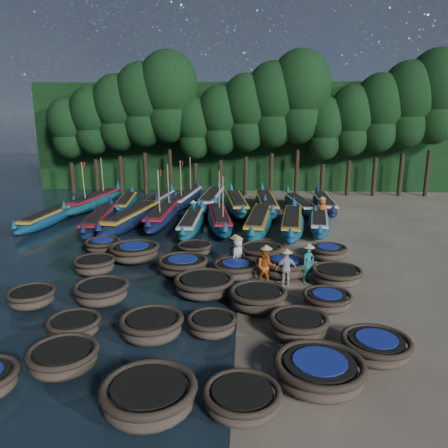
# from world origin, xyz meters

# --- Properties ---
(ground) EXTENTS (120.00, 120.00, 0.00)m
(ground) POSITION_xyz_m (0.00, 0.00, 0.00)
(ground) COLOR gray
(ground) RESTS_ON ground
(foliage_wall) EXTENTS (40.00, 3.00, 10.00)m
(foliage_wall) POSITION_xyz_m (0.00, 23.50, 5.00)
(foliage_wall) COLOR black
(foliage_wall) RESTS_ON ground
(coracle_1) EXTENTS (2.14, 2.14, 0.72)m
(coracle_1) POSITION_xyz_m (-4.88, -8.65, 0.41)
(coracle_1) COLOR brown
(coracle_1) RESTS_ON ground
(coracle_2) EXTENTS (2.46, 2.46, 0.84)m
(coracle_2) POSITION_xyz_m (-2.03, -10.34, 0.48)
(coracle_2) COLOR brown
(coracle_2) RESTS_ON ground
(coracle_3) EXTENTS (2.38, 2.38, 0.65)m
(coracle_3) POSITION_xyz_m (0.25, -10.15, 0.37)
(coracle_3) COLOR brown
(coracle_3) RESTS_ON ground
(coracle_4) EXTENTS (2.88, 2.88, 0.82)m
(coracle_4) POSITION_xyz_m (2.31, -9.02, 0.47)
(coracle_4) COLOR brown
(coracle_4) RESTS_ON ground
(coracle_5) EXTENTS (2.06, 2.06, 0.66)m
(coracle_5) POSITION_xyz_m (-5.36, -6.67, 0.38)
(coracle_5) COLOR brown
(coracle_5) RESTS_ON ground
(coracle_6) EXTENTS (2.33, 2.33, 0.81)m
(coracle_6) POSITION_xyz_m (-2.75, -6.69, 0.46)
(coracle_6) COLOR brown
(coracle_6) RESTS_ON ground
(coracle_7) EXTENTS (1.79, 1.79, 0.65)m
(coracle_7) POSITION_xyz_m (-0.81, -6.28, 0.37)
(coracle_7) COLOR brown
(coracle_7) RESTS_ON ground
(coracle_8) EXTENTS (2.01, 2.01, 0.80)m
(coracle_8) POSITION_xyz_m (2.05, -6.39, 0.46)
(coracle_8) COLOR brown
(coracle_8) RESTS_ON ground
(coracle_9) EXTENTS (2.32, 2.32, 0.72)m
(coracle_9) POSITION_xyz_m (4.23, -7.54, 0.41)
(coracle_9) COLOR brown
(coracle_9) RESTS_ON ground
(coracle_10) EXTENTS (2.14, 2.14, 0.70)m
(coracle_10) POSITION_xyz_m (-7.87, -4.53, 0.40)
(coracle_10) COLOR brown
(coracle_10) RESTS_ON ground
(coracle_11) EXTENTS (2.35, 2.35, 0.83)m
(coracle_11) POSITION_xyz_m (-5.29, -4.08, 0.48)
(coracle_11) COLOR brown
(coracle_11) RESTS_ON ground
(coracle_12) EXTENTS (2.82, 2.82, 0.81)m
(coracle_12) POSITION_xyz_m (-1.39, -3.11, 0.46)
(coracle_12) COLOR brown
(coracle_12) RESTS_ON ground
(coracle_13) EXTENTS (2.52, 2.52, 0.80)m
(coracle_13) POSITION_xyz_m (0.77, -4.24, 0.46)
(coracle_13) COLOR brown
(coracle_13) RESTS_ON ground
(coracle_14) EXTENTS (2.02, 2.02, 0.66)m
(coracle_14) POSITION_xyz_m (3.36, -4.12, 0.38)
(coracle_14) COLOR brown
(coracle_14) RESTS_ON ground
(coracle_15) EXTENTS (1.93, 1.93, 0.76)m
(coracle_15) POSITION_xyz_m (-6.67, -0.91, 0.44)
(coracle_15) COLOR brown
(coracle_15) RESTS_ON ground
(coracle_16) EXTENTS (2.53, 2.53, 0.81)m
(coracle_16) POSITION_xyz_m (-2.59, -0.82, 0.47)
(coracle_16) COLOR brown
(coracle_16) RESTS_ON ground
(coracle_17) EXTENTS (2.46, 2.46, 0.77)m
(coracle_17) POSITION_xyz_m (-0.17, -1.11, 0.44)
(coracle_17) COLOR brown
(coracle_17) RESTS_ON ground
(coracle_18) EXTENTS (2.53, 2.53, 0.83)m
(coracle_18) POSITION_xyz_m (2.05, -0.78, 0.48)
(coracle_18) COLOR brown
(coracle_18) RESTS_ON ground
(coracle_19) EXTENTS (2.32, 2.32, 0.75)m
(coracle_19) POSITION_xyz_m (4.20, -1.60, 0.43)
(coracle_19) COLOR brown
(coracle_19) RESTS_ON ground
(coracle_20) EXTENTS (2.22, 2.22, 0.71)m
(coracle_20) POSITION_xyz_m (-7.32, 2.25, 0.41)
(coracle_20) COLOR brown
(coracle_20) RESTS_ON ground
(coracle_21) EXTENTS (2.50, 2.50, 0.85)m
(coracle_21) POSITION_xyz_m (-5.28, 0.93, 0.49)
(coracle_21) COLOR brown
(coracle_21) RESTS_ON ground
(coracle_22) EXTENTS (2.03, 2.03, 0.63)m
(coracle_22) POSITION_xyz_m (-2.41, 2.09, 0.36)
(coracle_22) COLOR brown
(coracle_22) RESTS_ON ground
(coracle_23) EXTENTS (2.60, 2.60, 0.82)m
(coracle_23) POSITION_xyz_m (1.05, 1.29, 0.47)
(coracle_23) COLOR brown
(coracle_23) RESTS_ON ground
(coracle_24) EXTENTS (2.02, 2.02, 0.70)m
(coracle_24) POSITION_xyz_m (4.43, 1.79, 0.40)
(coracle_24) COLOR brown
(coracle_24) RESTS_ON ground
(long_boat_0) EXTENTS (1.97, 7.80, 1.38)m
(long_boat_0) POSITION_xyz_m (-12.80, 7.73, 0.52)
(long_boat_0) COLOR navy
(long_boat_0) RESTS_ON ground
(long_boat_1) EXTENTS (2.35, 8.27, 1.46)m
(long_boat_1) POSITION_xyz_m (-9.17, 7.13, 0.56)
(long_boat_1) COLOR #0F1E38
(long_boat_1) RESTS_ON ground
(long_boat_2) EXTENTS (3.11, 9.08, 1.62)m
(long_boat_2) POSITION_xyz_m (-7.17, 7.67, 0.62)
(long_boat_2) COLOR #0F1E38
(long_boat_2) RESTS_ON ground
(long_boat_3) EXTENTS (1.76, 9.01, 3.83)m
(long_boat_3) POSITION_xyz_m (-5.30, 8.73, 0.61)
(long_boat_3) COLOR #0F1E38
(long_boat_3) RESTS_ON ground
(long_boat_4) EXTENTS (1.39, 7.81, 1.37)m
(long_boat_4) POSITION_xyz_m (-3.21, 6.97, 0.52)
(long_boat_4) COLOR #0F5157
(long_boat_4) RESTS_ON ground
(long_boat_5) EXTENTS (2.65, 8.33, 3.57)m
(long_boat_5) POSITION_xyz_m (-1.50, 7.84, 0.57)
(long_boat_5) COLOR navy
(long_boat_5) RESTS_ON ground
(long_boat_6) EXTENTS (2.61, 8.94, 1.58)m
(long_boat_6) POSITION_xyz_m (1.05, 7.18, 0.60)
(long_boat_6) COLOR #0F5157
(long_boat_6) RESTS_ON ground
(long_boat_7) EXTENTS (2.48, 8.49, 1.50)m
(long_boat_7) POSITION_xyz_m (3.12, 7.07, 0.57)
(long_boat_7) COLOR navy
(long_boat_7) RESTS_ON ground
(long_boat_8) EXTENTS (2.42, 7.60, 1.35)m
(long_boat_8) POSITION_xyz_m (4.91, 7.76, 0.51)
(long_boat_8) COLOR navy
(long_boat_8) RESTS_ON ground
(long_boat_9) EXTENTS (2.83, 8.91, 3.82)m
(long_boat_9) POSITION_xyz_m (-11.55, 13.13, 0.61)
(long_boat_9) COLOR #0F5157
(long_boat_9) RESTS_ON ground
(long_boat_10) EXTENTS (2.16, 7.39, 1.31)m
(long_boat_10) POSITION_xyz_m (-9.04, 12.93, 0.50)
(long_boat_10) COLOR navy
(long_boat_10) RESTS_ON ground
(long_boat_11) EXTENTS (2.24, 7.58, 1.34)m
(long_boat_11) POSITION_xyz_m (-6.72, 13.89, 0.51)
(long_boat_11) COLOR #0F5157
(long_boat_11) RESTS_ON ground
(long_boat_12) EXTENTS (2.58, 8.89, 3.80)m
(long_boat_12) POSITION_xyz_m (-4.64, 14.51, 0.60)
(long_boat_12) COLOR #0F1E38
(long_boat_12) RESTS_ON ground
(long_boat_13) EXTENTS (2.21, 9.11, 1.61)m
(long_boat_13) POSITION_xyz_m (-2.54, 14.18, 0.61)
(long_boat_13) COLOR navy
(long_boat_13) RESTS_ON ground
(long_boat_14) EXTENTS (2.69, 8.82, 1.57)m
(long_boat_14) POSITION_xyz_m (-0.53, 12.68, 0.60)
(long_boat_14) COLOR #0F5157
(long_boat_14) RESTS_ON ground
(long_boat_15) EXTENTS (2.03, 9.13, 1.61)m
(long_boat_15) POSITION_xyz_m (1.73, 12.78, 0.61)
(long_boat_15) COLOR navy
(long_boat_15) RESTS_ON ground
(long_boat_16) EXTENTS (2.58, 7.92, 1.41)m
(long_boat_16) POSITION_xyz_m (4.22, 12.85, 0.54)
(long_boat_16) COLOR #0F5157
(long_boat_16) RESTS_ON ground
(long_boat_17) EXTENTS (1.54, 8.14, 1.43)m
(long_boat_17) POSITION_xyz_m (6.13, 13.33, 0.55)
(long_boat_17) COLOR #0F1E38
(long_boat_17) RESTS_ON ground
(fisherman_0) EXTENTS (0.86, 0.97, 1.86)m
(fisherman_0) POSITION_xyz_m (-0.10, -0.23, 0.89)
(fisherman_0) COLOR beige
(fisherman_0) RESTS_ON ground
(fisherman_1) EXTENTS (0.72, 0.66, 1.86)m
(fisherman_1) POSITION_xyz_m (3.00, -1.33, 0.93)
(fisherman_1) COLOR #1B756B
(fisherman_1) RESTS_ON ground
(fisherman_2) EXTENTS (0.94, 0.76, 2.00)m
(fisherman_2) POSITION_xyz_m (1.13, -2.09, 0.94)
(fisherman_2) COLOR #B24D17
(fisherman_2) RESTS_ON ground
(fisherman_3) EXTENTS (1.09, 0.66, 1.85)m
(fisherman_3) POSITION_xyz_m (-0.23, -0.01, 0.86)
(fisherman_3) COLOR black
(fisherman_3) RESTS_ON ground
(fisherman_4) EXTENTS (0.99, 0.60, 1.77)m
(fisherman_4) POSITION_xyz_m (2.01, -1.83, 0.86)
(fisherman_4) COLOR beige
(fisherman_4) RESTS_ON ground
(fisherman_5) EXTENTS (1.28, 1.34, 1.72)m
(fisherman_5) POSITION_xyz_m (-3.30, 8.74, 0.80)
(fisherman_5) COLOR #1B756B
(fisherman_5) RESTS_ON ground
(fisherman_6) EXTENTS (0.97, 0.76, 1.95)m
(fisherman_6) POSITION_xyz_m (5.31, 9.38, 0.93)
(fisherman_6) COLOR #B24D17
(fisherman_6) RESTS_ON ground
(tree_0) EXTENTS (3.68, 3.68, 8.68)m
(tree_0) POSITION_xyz_m (-16.00, 20.00, 5.97)
(tree_0) COLOR black
(tree_0) RESTS_ON ground
(tree_1) EXTENTS (4.09, 4.09, 9.65)m
(tree_1) POSITION_xyz_m (-13.70, 20.00, 6.65)
(tree_1) COLOR black
(tree_1) RESTS_ON ground
(tree_2) EXTENTS (4.51, 4.51, 10.63)m
(tree_2) POSITION_xyz_m (-11.40, 20.00, 7.32)
(tree_2) COLOR black
(tree_2) RESTS_ON ground
(tree_3) EXTENTS (4.92, 4.92, 11.60)m
(tree_3) POSITION_xyz_m (-9.10, 20.00, 8.00)
(tree_3) COLOR black
(tree_3) RESTS_ON ground
(tree_4) EXTENTS (5.34, 5.34, 12.58)m
(tree_4) POSITION_xyz_m (-6.80, 20.00, 8.67)
(tree_4) COLOR black
(tree_4) RESTS_ON ground
(tree_5) EXTENTS (3.68, 3.68, 8.68)m
(tree_5) POSITION_xyz_m (-4.50, 20.00, 5.97)
(tree_5) COLOR black
(tree_5) RESTS_ON ground
(tree_6) EXTENTS (4.09, 4.09, 9.65)m
(tree_6) POSITION_xyz_m (-2.20, 20.00, 6.65)
(tree_6) COLOR black
(tree_6) RESTS_ON ground
(tree_7) EXTENTS (4.51, 4.51, 10.63)m
(tree_7) POSITION_xyz_m (0.10, 20.00, 7.32)
(tree_7) COLOR black
(tree_7) RESTS_ON ground
(tree_8) EXTENTS (4.92, 4.92, 11.60)m
(tree_8) POSITION_xyz_m (2.40, 20.00, 8.00)
(tree_8) COLOR black
(tree_8) RESTS_ON ground
(tree_9) EXTENTS (5.34, 5.34, 12.58)m
(tree_9) POSITION_xyz_m (4.70, 20.00, 8.67)
(tree_9) COLOR black
(tree_9) RESTS_ON ground
(tree_10) EXTENTS (3.68, 3.68, 8.68)m
(tree_10) POSITION_xyz_m (7.00, 20.00, 5.97)
(tree_10) COLOR black
(tree_10) RESTS_ON ground
(tree_11) EXTENTS (4.09, 4.09, 9.65)m
(tree_11) POSITION_xyz_m (9.30, 20.00, 6.65)
(tree_11) COLOR black
(tree_11) RESTS_ON ground
(tree_12) EXTENTS (4.51, 4.51, 10.63)m
(tree_12) POSITION_xyz_m (11.60, 20.00, 7.32)
(tree_12) COLOR black
(tree_12) RESTS_ON ground
(tree_13) EXTENTS (4.92, 4.92, 11.60)m
(tree_13) POSITION_xyz_m (13.90, 20.00, 8.00)
(tree_13) COLOR black
(tree_13) RESTS_ON ground
(tree_14) EXTENTS (5.34, 5.34, 12.58)m
(tree_14) POSITION_xyz_m (16.20, 20.00, 8.67)
(tree_14) COLOR black
(tree_14) RESTS_ON ground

